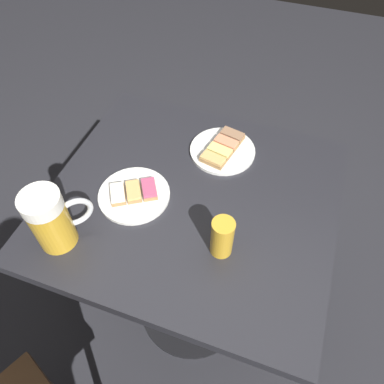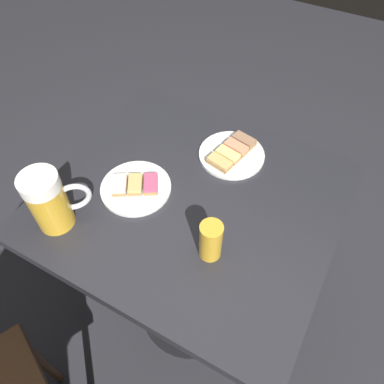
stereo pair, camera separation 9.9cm
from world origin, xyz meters
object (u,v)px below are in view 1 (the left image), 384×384
(plate_near, at_px, (134,194))
(beer_mug, at_px, (51,219))
(plate_far, at_px, (223,149))
(beer_glass_small, at_px, (222,237))

(plate_near, height_order, beer_mug, beer_mug)
(plate_far, bearing_deg, beer_mug, 55.68)
(beer_glass_small, bearing_deg, plate_near, -16.38)
(beer_mug, height_order, beer_glass_small, beer_mug)
(plate_far, xyz_separation_m, beer_mug, (0.29, 0.43, 0.07))
(plate_near, relative_size, beer_glass_small, 1.74)
(beer_mug, distance_m, beer_glass_small, 0.40)
(plate_far, bearing_deg, beer_glass_small, 106.05)
(beer_glass_small, bearing_deg, beer_mug, 15.22)
(beer_glass_small, bearing_deg, plate_far, -73.95)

